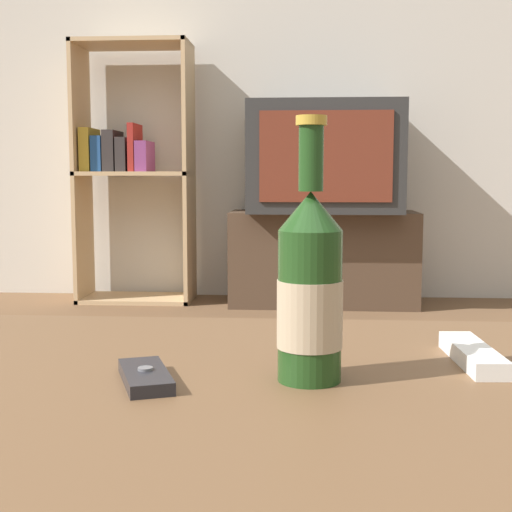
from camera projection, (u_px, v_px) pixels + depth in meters
The scene contains 8 objects.
back_wall at pixel (279, 45), 3.66m from camera, with size 8.00×0.05×2.60m.
coffee_table at pixel (175, 431), 0.77m from camera, with size 1.34×0.69×0.42m.
tv_stand at pixel (323, 258), 3.51m from camera, with size 0.91×0.36×0.46m.
television at pixel (324, 158), 3.45m from camera, with size 0.72×0.60×0.52m.
bookshelf at pixel (129, 167), 3.57m from camera, with size 0.57×0.30×1.29m.
beer_bottle at pixel (310, 289), 0.76m from camera, with size 0.07×0.07×0.28m.
cell_phone at pixel (145, 376), 0.76m from camera, with size 0.08×0.12×0.02m.
remote_control at pixel (473, 354), 0.84m from camera, with size 0.05×0.16×0.02m.
Camera 1 is at (0.14, -0.73, 0.64)m, focal length 50.00 mm.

